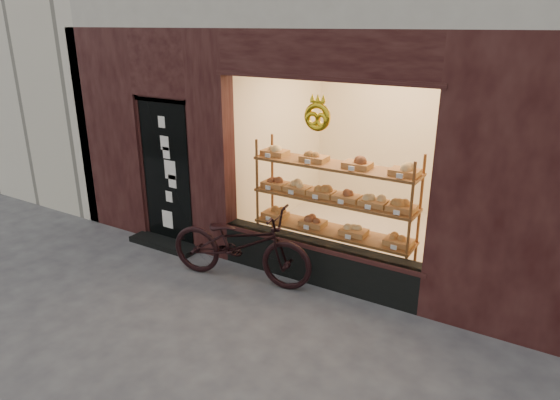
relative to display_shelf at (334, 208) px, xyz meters
The scene contains 3 objects.
ground 2.73m from the display_shelf, 100.01° to the right, with size 90.00×90.00×0.00m, color #404044.
display_shelf is the anchor object (origin of this frame).
bicycle 1.30m from the display_shelf, 133.96° to the right, with size 0.67×1.92×1.01m, color black.
Camera 1 is at (3.04, -3.02, 3.16)m, focal length 32.00 mm.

